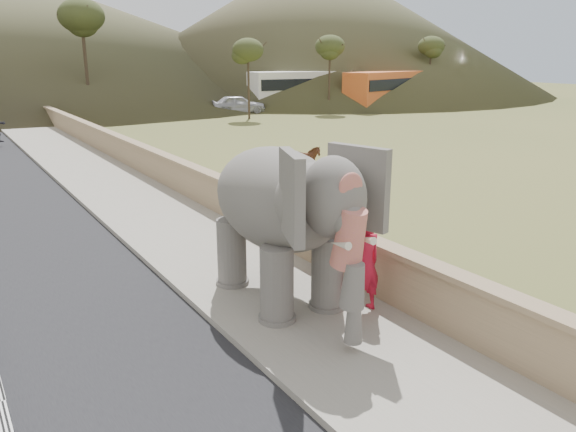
% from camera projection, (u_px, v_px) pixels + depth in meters
% --- Properties ---
extents(ground, '(160.00, 160.00, 0.00)m').
position_uv_depth(ground, '(322.00, 333.00, 9.58)').
color(ground, olive).
rests_on(ground, ground).
extents(walkway, '(3.00, 120.00, 0.15)m').
position_uv_depth(walkway, '(136.00, 202.00, 17.65)').
color(walkway, '#9E9687').
rests_on(walkway, ground).
extents(parapet, '(0.30, 120.00, 1.10)m').
position_uv_depth(parapet, '(184.00, 181.00, 18.37)').
color(parapet, tan).
rests_on(parapet, ground).
extents(cow, '(1.44, 1.31, 1.13)m').
position_uv_depth(cow, '(303.00, 160.00, 21.94)').
color(cow, brown).
rests_on(cow, ground).
extents(distant_car, '(4.54, 2.86, 1.44)m').
position_uv_depth(distant_car, '(238.00, 104.00, 44.23)').
color(distant_car, '#B7B6BE').
rests_on(distant_car, ground).
extents(bus_white, '(11.19, 3.58, 3.10)m').
position_uv_depth(bus_white, '(311.00, 90.00, 48.57)').
color(bus_white, white).
rests_on(bus_white, ground).
extents(bus_orange, '(11.27, 5.24, 3.10)m').
position_uv_depth(bus_orange, '(392.00, 90.00, 48.66)').
color(bus_orange, orange).
rests_on(bus_orange, ground).
extents(hill_right, '(56.00, 56.00, 16.00)m').
position_uv_depth(hill_right, '(313.00, 24.00, 68.03)').
color(hill_right, brown).
rests_on(hill_right, ground).
extents(hill_far, '(80.00, 80.00, 14.00)m').
position_uv_depth(hill_far, '(13.00, 32.00, 66.89)').
color(hill_far, brown).
rests_on(hill_far, ground).
extents(elephant_and_man, '(2.39, 4.20, 2.98)m').
position_uv_depth(elephant_and_man, '(278.00, 221.00, 10.30)').
color(elephant_and_man, slate).
rests_on(elephant_and_man, ground).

